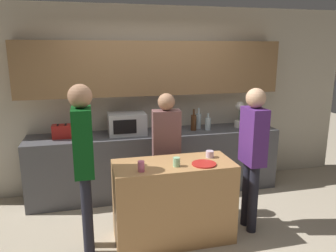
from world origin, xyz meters
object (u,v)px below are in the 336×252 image
microwave (127,124)px  person_left (84,155)px  bottle_2 (208,123)px  person_right (166,145)px  cup_1 (177,162)px  bottle_1 (199,121)px  person_center (253,148)px  cup_2 (210,154)px  bottle_0 (194,122)px  toaster (62,131)px  potted_plant (240,114)px  plate_on_island (204,164)px  cup_0 (141,166)px

microwave → person_left: person_left is taller
bottle_2 → person_right: 1.06m
cup_1 → person_right: 0.66m
bottle_1 → person_left: person_left is taller
person_left → person_center: bearing=89.9°
microwave → cup_2: (0.78, -1.20, -0.13)m
cup_2 → person_center: (0.49, -0.08, 0.06)m
microwave → cup_1: bearing=-76.1°
person_center → person_right: size_ratio=1.06×
bottle_1 → person_left: bearing=-141.2°
cup_1 → person_left: size_ratio=0.05×
bottle_0 → cup_2: 1.19m
bottle_2 → person_center: 1.24m
toaster → person_right: bearing=-30.0°
potted_plant → bottle_0: (-0.75, -0.03, -0.08)m
plate_on_island → person_center: size_ratio=0.15×
toaster → cup_2: toaster is taller
cup_1 → person_left: (-0.93, 0.10, 0.12)m
bottle_0 → cup_0: bearing=-125.7°
bottle_1 → cup_0: (-1.13, -1.51, -0.08)m
bottle_1 → person_left: (-1.68, -1.35, 0.03)m
bottle_0 → cup_2: (-0.20, -1.17, -0.10)m
cup_0 → cup_2: bearing=16.4°
person_center → person_right: 1.04m
cup_1 → person_right: (0.05, 0.65, -0.02)m
plate_on_island → bottle_1: bearing=73.0°
microwave → bottle_0: bottle_0 is taller
microwave → cup_2: microwave is taller
potted_plant → person_center: person_center is taller
potted_plant → person_right: person_right is taller
cup_1 → bottle_1: bearing=62.9°
toaster → person_right: person_right is taller
toaster → person_right: 1.47m
cup_0 → cup_2: size_ratio=1.22×
potted_plant → cup_2: size_ratio=4.44×
potted_plant → cup_1: (-1.38, -1.39, -0.17)m
cup_0 → person_center: person_center is taller
plate_on_island → cup_1: (-0.30, 0.02, 0.04)m
bottle_1 → bottle_2: bottle_1 is taller
potted_plant → bottle_0: size_ratio=1.24×
potted_plant → plate_on_island: size_ratio=1.52×
plate_on_island → person_right: bearing=110.1°
person_left → cup_1: bearing=83.5°
microwave → cup_2: 1.44m
potted_plant → cup_0: (-1.76, -1.44, -0.16)m
microwave → person_right: size_ratio=0.33×
plate_on_island → person_center: person_center is taller
plate_on_island → cup_1: cup_1 is taller
person_left → potted_plant: bearing=118.9°
cup_1 → cup_0: bearing=-171.6°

